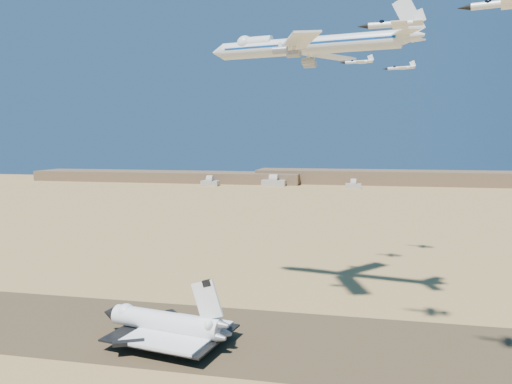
% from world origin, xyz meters
% --- Properties ---
extents(ground, '(1200.00, 1200.00, 0.00)m').
position_xyz_m(ground, '(0.00, 0.00, 0.00)').
color(ground, '#A28448').
rests_on(ground, ground).
extents(runway, '(600.00, 50.00, 0.06)m').
position_xyz_m(runway, '(0.00, 0.00, 0.03)').
color(runway, '#4D3B26').
rests_on(runway, ground).
extents(ridgeline, '(960.00, 90.00, 18.00)m').
position_xyz_m(ridgeline, '(65.32, 527.31, 7.63)').
color(ridgeline, brown).
rests_on(ridgeline, ground).
extents(hangars, '(200.50, 29.50, 30.00)m').
position_xyz_m(hangars, '(-64.00, 478.43, 4.83)').
color(hangars, '#A7A094').
rests_on(hangars, ground).
extents(shuttle, '(42.26, 30.83, 20.80)m').
position_xyz_m(shuttle, '(-5.62, -8.07, 5.59)').
color(shuttle, white).
rests_on(shuttle, runway).
extents(carrier_747, '(72.70, 55.22, 18.04)m').
position_xyz_m(carrier_747, '(28.63, 29.85, 90.06)').
color(carrier_747, white).
extents(crew_a, '(0.42, 0.62, 1.65)m').
position_xyz_m(crew_a, '(1.98, -15.35, 0.89)').
color(crew_a, '#F1550E').
rests_on(crew_a, runway).
extents(crew_b, '(0.92, 0.92, 1.70)m').
position_xyz_m(crew_b, '(0.98, -16.69, 0.91)').
color(crew_b, '#F1550E').
rests_on(crew_b, runway).
extents(crew_c, '(1.13, 0.78, 1.75)m').
position_xyz_m(crew_c, '(2.00, -15.80, 0.94)').
color(crew_c, '#F1550E').
rests_on(crew_c, runway).
extents(chase_jet_a, '(16.19, 8.89, 4.04)m').
position_xyz_m(chase_jet_a, '(56.24, -10.82, 87.06)').
color(chase_jet_a, white).
extents(chase_jet_b, '(15.13, 8.75, 3.85)m').
position_xyz_m(chase_jet_b, '(75.51, -32.21, 85.41)').
color(chase_jet_b, white).
extents(chase_jet_d, '(13.84, 7.62, 3.45)m').
position_xyz_m(chase_jet_d, '(47.01, 71.86, 90.61)').
color(chase_jet_d, white).
extents(chase_jet_e, '(14.40, 8.34, 3.66)m').
position_xyz_m(chase_jet_e, '(65.44, 97.14, 91.12)').
color(chase_jet_e, white).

